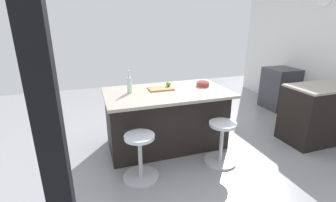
% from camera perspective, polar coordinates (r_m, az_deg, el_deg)
% --- Properties ---
extents(ground_plane, '(7.72, 7.72, 0.00)m').
position_cam_1_polar(ground_plane, '(3.82, 3.54, -10.37)').
color(ground_plane, gray).
extents(oven_range, '(0.60, 0.61, 0.87)m').
position_cam_1_polar(oven_range, '(5.76, 24.94, 2.72)').
color(oven_range, '#38383D').
rests_on(oven_range, ground_plane).
extents(kitchen_island, '(1.76, 1.04, 0.88)m').
position_cam_1_polar(kitchen_island, '(3.64, -0.49, -4.06)').
color(kitchen_island, black).
rests_on(kitchen_island, ground_plane).
extents(stool_by_window, '(0.44, 0.44, 0.58)m').
position_cam_1_polar(stool_by_window, '(3.35, 12.49, -9.88)').
color(stool_by_window, '#B7B7BC').
rests_on(stool_by_window, ground_plane).
extents(stool_middle, '(0.44, 0.44, 0.58)m').
position_cam_1_polar(stool_middle, '(2.99, -6.57, -13.32)').
color(stool_middle, '#B7B7BC').
rests_on(stool_middle, ground_plane).
extents(cutting_board, '(0.36, 0.24, 0.02)m').
position_cam_1_polar(cutting_board, '(3.54, -1.72, 2.96)').
color(cutting_board, olive).
rests_on(cutting_board, kitchen_island).
extents(apple_green, '(0.07, 0.07, 0.07)m').
position_cam_1_polar(apple_green, '(3.62, 0.09, 4.04)').
color(apple_green, '#609E2D').
rests_on(apple_green, cutting_board).
extents(water_bottle, '(0.06, 0.06, 0.31)m').
position_cam_1_polar(water_bottle, '(3.39, -9.16, 3.95)').
color(water_bottle, silver).
rests_on(water_bottle, kitchen_island).
extents(fruit_bowl, '(0.19, 0.19, 0.07)m').
position_cam_1_polar(fruit_bowl, '(3.74, 8.25, 4.09)').
color(fruit_bowl, '#993833').
rests_on(fruit_bowl, kitchen_island).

